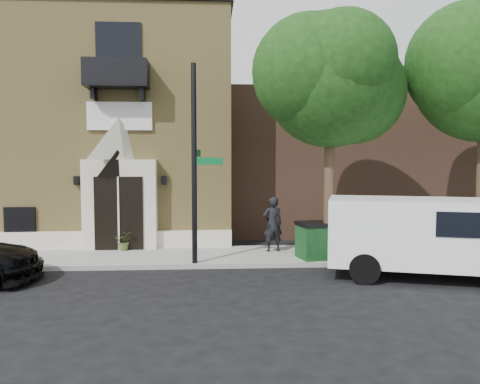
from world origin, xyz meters
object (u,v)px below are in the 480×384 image
object	(u,v)px
fire_hydrant	(343,247)
dumpster	(326,239)
street_sign	(195,164)
cargo_van	(436,235)
pedestrian_near	(273,224)

from	to	relation	value
fire_hydrant	dumpster	world-z (taller)	dumpster
street_sign	fire_hydrant	xyz separation A→B (m)	(4.66, 0.04, -2.64)
cargo_van	fire_hydrant	xyz separation A→B (m)	(-2.13, 1.80, -0.67)
pedestrian_near	fire_hydrant	bearing A→B (deg)	130.31
cargo_van	fire_hydrant	size ratio (longest dim) A/B	6.77
fire_hydrant	pedestrian_near	bearing A→B (deg)	140.70
street_sign	pedestrian_near	size ratio (longest dim) A/B	3.19
pedestrian_near	street_sign	bearing A→B (deg)	22.43
cargo_van	fire_hydrant	world-z (taller)	cargo_van
street_sign	dumpster	bearing A→B (deg)	17.71
dumpster	pedestrian_near	xyz separation A→B (m)	(-1.58, 1.18, 0.36)
fire_hydrant	pedestrian_near	xyz separation A→B (m)	(-2.02, 1.66, 0.53)
street_sign	dumpster	world-z (taller)	street_sign
cargo_van	street_sign	bearing A→B (deg)	-177.92
fire_hydrant	pedestrian_near	distance (m)	2.67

